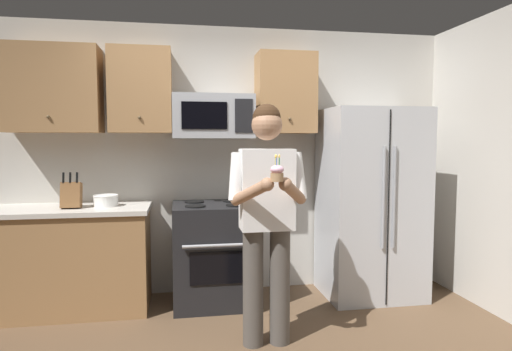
{
  "coord_description": "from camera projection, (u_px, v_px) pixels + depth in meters",
  "views": [
    {
      "loc": [
        -0.45,
        -2.63,
        1.5
      ],
      "look_at": [
        0.08,
        0.46,
        1.25
      ],
      "focal_mm": 30.84,
      "sensor_mm": 36.0,
      "label": 1
    }
  ],
  "objects": [
    {
      "name": "bowl_large_white",
      "position": [
        106.0,
        200.0,
        3.89
      ],
      "size": [
        0.22,
        0.22,
        0.1
      ],
      "color": "white",
      "rests_on": "counter_left"
    },
    {
      "name": "wall_back",
      "position": [
        226.0,
        161.0,
        4.39
      ],
      "size": [
        4.4,
        0.1,
        2.6
      ],
      "primitive_type": "cube",
      "color": "beige",
      "rests_on": "ground"
    },
    {
      "name": "cabinet_row_upper",
      "position": [
        149.0,
        91.0,
        4.0
      ],
      "size": [
        2.78,
        0.36,
        0.76
      ],
      "color": "#9E7247"
    },
    {
      "name": "oven_range",
      "position": [
        215.0,
        253.0,
        4.05
      ],
      "size": [
        0.76,
        0.7,
        0.93
      ],
      "color": "black",
      "rests_on": "ground"
    },
    {
      "name": "knife_block",
      "position": [
        71.0,
        195.0,
        3.77
      ],
      "size": [
        0.16,
        0.15,
        0.32
      ],
      "color": "brown",
      "rests_on": "counter_left"
    },
    {
      "name": "person",
      "position": [
        267.0,
        211.0,
        3.16
      ],
      "size": [
        0.6,
        0.48,
        1.76
      ],
      "color": "#4C4742",
      "rests_on": "ground"
    },
    {
      "name": "cupcake",
      "position": [
        277.0,
        173.0,
        2.82
      ],
      "size": [
        0.09,
        0.09,
        0.17
      ],
      "color": "#A87F56"
    },
    {
      "name": "refrigerator",
      "position": [
        371.0,
        203.0,
        4.23
      ],
      "size": [
        0.9,
        0.75,
        1.8
      ],
      "color": "#B7BABF",
      "rests_on": "ground"
    },
    {
      "name": "counter_left",
      "position": [
        67.0,
        259.0,
        3.85
      ],
      "size": [
        1.44,
        0.66,
        0.92
      ],
      "color": "#9E7247",
      "rests_on": "ground"
    },
    {
      "name": "microwave",
      "position": [
        213.0,
        117.0,
        4.07
      ],
      "size": [
        0.74,
        0.41,
        0.4
      ],
      "color": "#9EA0A5"
    }
  ]
}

